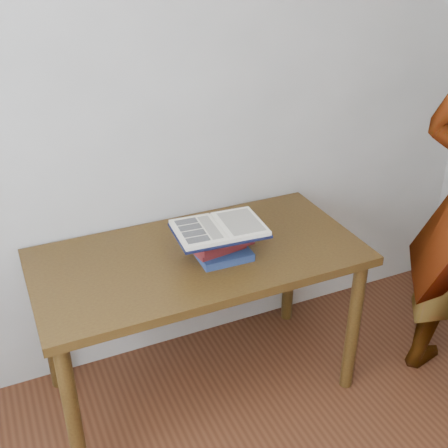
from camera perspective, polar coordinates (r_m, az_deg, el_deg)
name	(u,v)px	position (r m, az deg, el deg)	size (l,w,h in m)	color
desk	(199,273)	(2.42, -2.53, -4.96)	(1.39, 0.69, 0.74)	#493312
book_stack	(221,243)	(2.32, -0.31, -1.95)	(0.25, 0.20, 0.12)	navy
open_book	(219,229)	(2.27, -0.47, -0.46)	(0.38, 0.28, 0.03)	black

